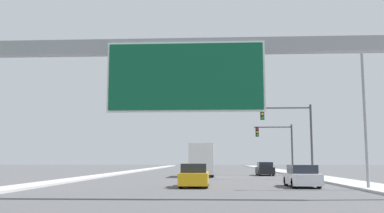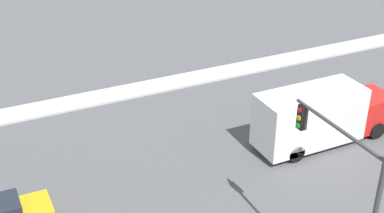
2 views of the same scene
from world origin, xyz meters
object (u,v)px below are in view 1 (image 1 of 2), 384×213
object	(u,v)px
car_mid_left	(194,176)
truck_box_primary	(202,160)
car_far_right	(302,176)
traffic_light_near_intersection	(295,129)
street_lamp_right	(360,104)
traffic_light_mid_block	(279,141)
sign_gantry	(186,66)
car_near_center	(265,169)

from	to	relation	value
car_mid_left	truck_box_primary	bearing A→B (deg)	90.00
car_far_right	traffic_light_near_intersection	distance (m)	12.10
street_lamp_right	car_mid_left	bearing A→B (deg)	167.29
car_mid_left	traffic_light_near_intersection	bearing A→B (deg)	52.99
car_mid_left	street_lamp_right	bearing A→B (deg)	-12.71
truck_box_primary	street_lamp_right	size ratio (longest dim) A/B	0.97
car_far_right	traffic_light_near_intersection	bearing A→B (deg)	81.16
car_mid_left	street_lamp_right	size ratio (longest dim) A/B	0.52
car_mid_left	truck_box_primary	world-z (taller)	truck_box_primary
car_mid_left	traffic_light_mid_block	bearing A→B (deg)	67.82
truck_box_primary	traffic_light_near_intersection	size ratio (longest dim) A/B	1.24
sign_gantry	truck_box_primary	bearing A→B (deg)	90.00
car_far_right	traffic_light_mid_block	size ratio (longest dim) A/B	0.77
traffic_light_near_intersection	street_lamp_right	distance (m)	13.97
sign_gantry	street_lamp_right	xyz separation A→B (m)	(10.11, 6.22, -1.03)
traffic_light_near_intersection	car_near_center	bearing A→B (deg)	100.70
sign_gantry	car_far_right	distance (m)	12.51
car_near_center	street_lamp_right	distance (m)	23.81
traffic_light_near_intersection	traffic_light_mid_block	xyz separation A→B (m)	(0.05, 10.00, -0.68)
sign_gantry	car_far_right	bearing A→B (deg)	51.54
sign_gantry	traffic_light_mid_block	size ratio (longest dim) A/B	3.48
sign_gantry	traffic_light_near_intersection	xyz separation A→B (m)	(8.76, 20.11, -1.51)
sign_gantry	car_far_right	size ratio (longest dim) A/B	4.51
traffic_light_near_intersection	car_far_right	bearing A→B (deg)	-98.84
car_near_center	street_lamp_right	xyz separation A→B (m)	(3.11, -23.19, 4.41)
sign_gantry	street_lamp_right	distance (m)	11.91
car_mid_left	street_lamp_right	world-z (taller)	street_lamp_right
car_far_right	street_lamp_right	distance (m)	6.00
car_mid_left	traffic_light_mid_block	distance (m)	23.56
truck_box_primary	street_lamp_right	xyz separation A→B (m)	(10.11, -19.86, 3.40)
car_near_center	sign_gantry	bearing A→B (deg)	-103.39
street_lamp_right	traffic_light_near_intersection	bearing A→B (deg)	95.55
car_mid_left	traffic_light_near_intersection	world-z (taller)	traffic_light_near_intersection
traffic_light_mid_block	car_near_center	bearing A→B (deg)	-158.78
car_near_center	traffic_light_near_intersection	xyz separation A→B (m)	(1.76, -9.30, 3.92)
traffic_light_mid_block	car_far_right	bearing A→B (deg)	-94.86
car_far_right	street_lamp_right	world-z (taller)	street_lamp_right
sign_gantry	truck_box_primary	distance (m)	26.46
car_near_center	car_far_right	distance (m)	20.60
car_mid_left	car_far_right	bearing A→B (deg)	2.56
car_near_center	traffic_light_mid_block	world-z (taller)	traffic_light_mid_block
traffic_light_mid_block	car_mid_left	bearing A→B (deg)	-112.18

